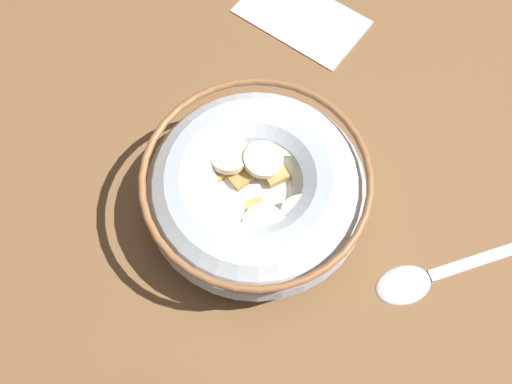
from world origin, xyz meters
TOP-DOWN VIEW (x-y plane):
  - ground_plane at (0.00, 0.00)cm, footprint 108.75×108.75cm
  - cereal_bowl at (-0.01, -0.01)cm, footprint 18.32×18.32cm
  - spoon at (-13.39, -7.90)cm, footprint 6.73×16.14cm
  - folded_napkin at (14.71, -15.95)cm, footprint 14.57×11.35cm

SIDE VIEW (x-z plane):
  - ground_plane at x=0.00cm, z-range -2.00..0.00cm
  - folded_napkin at x=14.71cm, z-range 0.00..0.30cm
  - spoon at x=-13.39cm, z-range -0.06..0.74cm
  - cereal_bowl at x=-0.01cm, z-range 0.23..6.56cm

